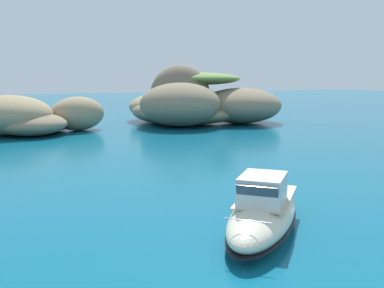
% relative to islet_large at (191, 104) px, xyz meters
% --- Properties ---
extents(islet_large, '(28.46, 28.09, 9.22)m').
position_rel_islet_large_xyz_m(islet_large, '(0.00, 0.00, 0.00)').
color(islet_large, '#84755B').
rests_on(islet_large, ground).
extents(islet_small, '(20.54, 17.81, 5.07)m').
position_rel_islet_large_xyz_m(islet_small, '(-24.89, -1.52, -1.08)').
color(islet_small, '#9E8966').
rests_on(islet_small, ground).
extents(motorboat_cream, '(8.79, 8.56, 2.78)m').
position_rel_islet_large_xyz_m(motorboat_cream, '(-18.82, -45.28, -2.13)').
color(motorboat_cream, beige).
rests_on(motorboat_cream, ground).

